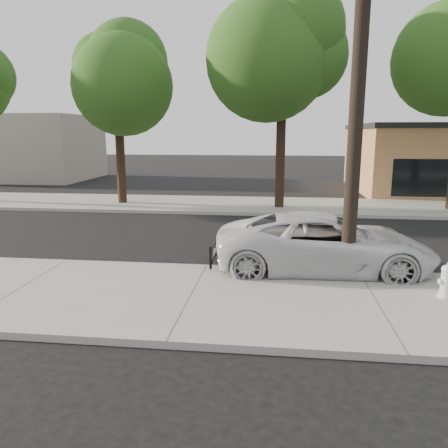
{
  "coord_description": "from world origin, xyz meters",
  "views": [
    {
      "loc": [
        1.8,
        -13.25,
        3.66
      ],
      "look_at": [
        0.31,
        -0.65,
        1.0
      ],
      "focal_mm": 35.0,
      "sensor_mm": 36.0,
      "label": 1
    }
  ],
  "objects_px": {
    "utility_pole": "(358,86)",
    "fire_hydrant": "(447,282)",
    "police_cruiser": "(324,243)",
    "traffic_cone": "(276,259)"
  },
  "relations": [
    {
      "from": "utility_pole",
      "to": "fire_hydrant",
      "type": "distance_m",
      "value": 4.75
    },
    {
      "from": "utility_pole",
      "to": "police_cruiser",
      "type": "relative_size",
      "value": 1.59
    },
    {
      "from": "fire_hydrant",
      "to": "traffic_cone",
      "type": "distance_m",
      "value": 3.89
    },
    {
      "from": "fire_hydrant",
      "to": "traffic_cone",
      "type": "height_order",
      "value": "traffic_cone"
    },
    {
      "from": "utility_pole",
      "to": "fire_hydrant",
      "type": "xyz_separation_m",
      "value": [
        1.94,
        -1.07,
        -4.2
      ]
    },
    {
      "from": "utility_pole",
      "to": "police_cruiser",
      "type": "height_order",
      "value": "utility_pole"
    },
    {
      "from": "police_cruiser",
      "to": "fire_hydrant",
      "type": "xyz_separation_m",
      "value": [
        2.42,
        -1.97,
        -0.29
      ]
    },
    {
      "from": "police_cruiser",
      "to": "fire_hydrant",
      "type": "bearing_deg",
      "value": -130.79
    },
    {
      "from": "utility_pole",
      "to": "traffic_cone",
      "type": "distance_m",
      "value": 4.52
    },
    {
      "from": "utility_pole",
      "to": "traffic_cone",
      "type": "bearing_deg",
      "value": 173.43
    }
  ]
}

